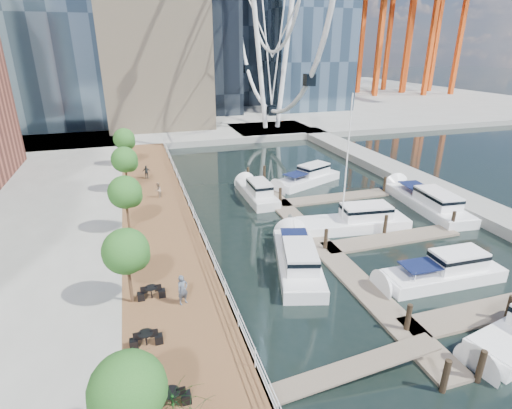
{
  "coord_description": "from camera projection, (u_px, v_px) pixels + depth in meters",
  "views": [
    {
      "loc": [
        -10.33,
        -16.71,
        14.8
      ],
      "look_at": [
        -1.5,
        11.64,
        3.0
      ],
      "focal_mm": 28.0,
      "sensor_mm": 36.0,
      "label": 1
    }
  ],
  "objects": [
    {
      "name": "land_far",
      "position": [
        167.0,
        100.0,
        113.47
      ],
      "size": [
        200.0,
        114.0,
        1.0
      ],
      "primitive_type": "cube",
      "color": "gray",
      "rests_on": "ground"
    },
    {
      "name": "boardwalk",
      "position": [
        160.0,
        228.0,
        33.79
      ],
      "size": [
        6.0,
        60.0,
        1.0
      ],
      "primitive_type": "cube",
      "color": "brown",
      "rests_on": "ground"
    },
    {
      "name": "pedestrian_mid",
      "position": [
        158.0,
        190.0,
        38.8
      ],
      "size": [
        0.78,
        0.88,
        1.52
      ],
      "primitive_type": "imported",
      "rotation": [
        0.0,
        0.0,
        -1.89
      ],
      "color": "gray",
      "rests_on": "boardwalk"
    },
    {
      "name": "breakwater",
      "position": [
        411.0,
        179.0,
        46.23
      ],
      "size": [
        4.0,
        60.0,
        1.0
      ],
      "primitive_type": "cube",
      "color": "gray",
      "rests_on": "ground"
    },
    {
      "name": "seawall",
      "position": [
        195.0,
        223.0,
        34.62
      ],
      "size": [
        0.25,
        60.0,
        1.0
      ],
      "primitive_type": "cube",
      "color": "#595954",
      "rests_on": "ground"
    },
    {
      "name": "moored_yachts",
      "position": [
        352.0,
        226.0,
        35.27
      ],
      "size": [
        21.32,
        33.08,
        11.5
      ],
      "color": "white",
      "rests_on": "ground"
    },
    {
      "name": "pier",
      "position": [
        271.0,
        130.0,
        72.97
      ],
      "size": [
        14.0,
        12.0,
        1.0
      ],
      "primitive_type": "cube",
      "color": "gray",
      "rests_on": "ground"
    },
    {
      "name": "yacht_foreground",
      "position": [
        441.0,
        282.0,
        26.95
      ],
      "size": [
        9.25,
        2.73,
        2.15
      ],
      "primitive_type": null,
      "rotation": [
        0.0,
        0.0,
        1.54
      ],
      "color": "white",
      "rests_on": "ground"
    },
    {
      "name": "railing",
      "position": [
        193.0,
        213.0,
        34.21
      ],
      "size": [
        0.1,
        60.0,
        1.05
      ],
      "primitive_type": null,
      "color": "white",
      "rests_on": "boardwalk"
    },
    {
      "name": "ground",
      "position": [
        340.0,
        320.0,
        23.15
      ],
      "size": [
        520.0,
        520.0,
        0.0
      ],
      "primitive_type": "plane",
      "color": "black",
      "rests_on": "ground"
    },
    {
      "name": "street_trees",
      "position": [
        125.0,
        192.0,
        30.84
      ],
      "size": [
        2.6,
        42.6,
        4.6
      ],
      "color": "#3F2B1C",
      "rests_on": "ground"
    },
    {
      "name": "port_cranes",
      "position": [
        393.0,
        28.0,
        119.34
      ],
      "size": [
        40.0,
        52.0,
        38.0
      ],
      "color": "#D84C14",
      "rests_on": "ground"
    },
    {
      "name": "cafe_tables",
      "position": [
        158.0,
        366.0,
        17.99
      ],
      "size": [
        2.5,
        13.7,
        0.74
      ],
      "color": "black",
      "rests_on": "ground"
    },
    {
      "name": "pedestrian_near",
      "position": [
        183.0,
        290.0,
        22.67
      ],
      "size": [
        0.79,
        0.68,
        1.83
      ],
      "primitive_type": "imported",
      "rotation": [
        0.0,
        0.0,
        0.45
      ],
      "color": "#444D5B",
      "rests_on": "boardwalk"
    },
    {
      "name": "pedestrian_far",
      "position": [
        147.0,
        172.0,
        44.48
      ],
      "size": [
        0.92,
        0.48,
        1.5
      ],
      "primitive_type": "imported",
      "rotation": [
        0.0,
        0.0,
        3.0
      ],
      "color": "#2E343A",
      "rests_on": "boardwalk"
    },
    {
      "name": "floating_docks",
      "position": [
        368.0,
        226.0,
        34.02
      ],
      "size": [
        16.0,
        34.0,
        2.6
      ],
      "color": "#6D6051",
      "rests_on": "ground"
    }
  ]
}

